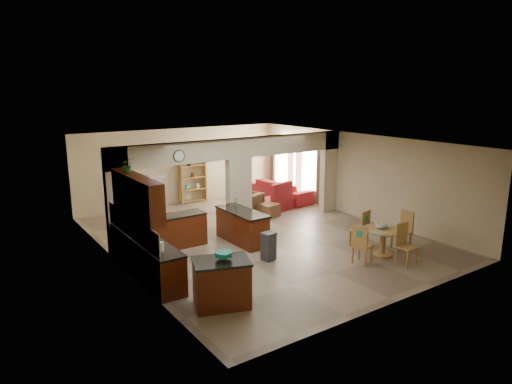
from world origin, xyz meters
TOP-DOWN VIEW (x-y plane):
  - floor at (0.00, 0.00)m, footprint 10.00×10.00m
  - ceiling at (0.00, 0.00)m, footprint 10.00×10.00m
  - wall_back at (0.00, 5.00)m, footprint 8.00×0.00m
  - wall_front at (0.00, -5.00)m, footprint 8.00×0.00m
  - wall_left at (-4.00, 0.00)m, footprint 0.00×10.00m
  - wall_right at (4.00, 0.00)m, footprint 0.00×10.00m
  - partition_left_pier at (-3.70, 1.00)m, footprint 0.60×0.25m
  - partition_center_pier at (0.00, 1.00)m, footprint 0.80×0.25m
  - partition_right_pier at (3.70, 1.00)m, footprint 0.60×0.25m
  - partition_header at (0.00, 1.00)m, footprint 8.00×0.25m
  - kitchen_counter at (-3.26, -0.25)m, footprint 2.52×3.29m
  - upper_cabinets at (-3.82, -0.80)m, footprint 0.35×2.40m
  - peninsula at (-0.60, -0.11)m, footprint 0.70×1.85m
  - wall_clock at (-2.00, 0.85)m, footprint 0.34×0.03m
  - rug at (1.20, 2.10)m, footprint 1.60×1.30m
  - fireplace at (-1.60, 4.83)m, footprint 1.60×0.35m
  - shelving_unit at (0.35, 4.82)m, footprint 1.00×0.32m
  - window_a at (3.97, 2.30)m, footprint 0.02×0.90m
  - window_b at (3.97, 4.00)m, footprint 0.02×0.90m
  - glazed_door at (3.97, 3.15)m, footprint 0.02×0.70m
  - drape_a_left at (3.93, 1.70)m, footprint 0.10×0.28m
  - drape_a_right at (3.93, 2.90)m, footprint 0.10×0.28m
  - drape_b_left at (3.93, 3.40)m, footprint 0.10×0.28m
  - drape_b_right at (3.93, 4.60)m, footprint 0.10×0.28m
  - ceiling_fan at (1.50, 3.00)m, footprint 1.00×1.00m
  - kitchen_island at (-3.02, -3.12)m, footprint 1.31×1.11m
  - teal_bowl at (-2.96, -3.11)m, footprint 0.34×0.34m
  - trash_can at (-0.80, -1.65)m, footprint 0.36×0.32m
  - dining_table at (1.83, -3.06)m, footprint 1.06×1.06m
  - fruit_bowl at (1.80, -2.99)m, footprint 0.29×0.29m
  - sofa at (3.30, 3.13)m, footprint 2.69×1.28m
  - chaise at (2.29, 2.16)m, footprint 1.21×1.07m
  - armchair at (1.06, 2.13)m, footprint 1.09×1.10m
  - ottoman at (1.55, 1.59)m, footprint 0.70×0.70m
  - plant at (-3.82, -0.29)m, footprint 0.32×0.28m
  - chair_north at (1.88, -2.29)m, footprint 0.50×0.50m
  - chair_east at (2.75, -2.99)m, footprint 0.44×0.43m
  - chair_south at (1.82, -3.73)m, footprint 0.43×0.43m
  - chair_west at (0.91, -3.16)m, footprint 0.52×0.52m

SIDE VIEW (x-z plane):
  - floor at x=0.00m, z-range 0.00..0.00m
  - rug at x=1.20m, z-range 0.00..0.01m
  - chaise at x=2.29m, z-range 0.00..0.41m
  - ottoman at x=1.55m, z-range 0.00..0.43m
  - trash_can at x=-0.80m, z-range 0.00..0.67m
  - sofa at x=3.30m, z-range 0.00..0.76m
  - armchair at x=1.06m, z-range 0.00..0.79m
  - peninsula at x=-0.60m, z-range 0.00..0.91m
  - kitchen_counter at x=-3.26m, z-range -0.27..1.20m
  - dining_table at x=1.83m, z-range 0.12..0.84m
  - kitchen_island at x=-3.02m, z-range 0.00..0.97m
  - chair_north at x=1.88m, z-range 0.04..1.07m
  - chair_east at x=2.75m, z-range 0.04..1.07m
  - chair_south at x=1.82m, z-range 0.04..1.07m
  - chair_west at x=0.91m, z-range 0.04..1.07m
  - fireplace at x=-1.60m, z-range 0.01..1.21m
  - fruit_bowl at x=1.80m, z-range 0.72..0.88m
  - shelving_unit at x=0.35m, z-range 0.00..1.80m
  - teal_bowl at x=-2.96m, z-range 0.96..1.12m
  - glazed_door at x=3.97m, z-range 0.00..2.10m
  - partition_center_pier at x=0.00m, z-range 0.00..2.20m
  - drape_a_left at x=3.93m, z-range 0.05..2.35m
  - drape_a_right at x=3.93m, z-range 0.05..2.35m
  - drape_b_left at x=3.93m, z-range 0.05..2.35m
  - drape_b_right at x=3.93m, z-range 0.05..2.35m
  - window_a at x=3.97m, z-range 0.25..2.15m
  - window_b at x=3.97m, z-range 0.25..2.15m
  - partition_left_pier at x=-3.70m, z-range 0.00..2.80m
  - partition_right_pier at x=3.70m, z-range 0.00..2.80m
  - wall_back at x=0.00m, z-range -2.60..5.40m
  - wall_front at x=0.00m, z-range -2.60..5.40m
  - wall_left at x=-4.00m, z-range -3.60..6.40m
  - wall_right at x=4.00m, z-range -3.60..6.40m
  - upper_cabinets at x=-3.82m, z-range 1.47..2.37m
  - wall_clock at x=-2.00m, z-range 2.28..2.62m
  - partition_header at x=0.00m, z-range 2.20..2.80m
  - plant at x=-3.82m, z-range 2.37..2.70m
  - ceiling_fan at x=1.50m, z-range 2.51..2.61m
  - ceiling at x=0.00m, z-range 2.80..2.80m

